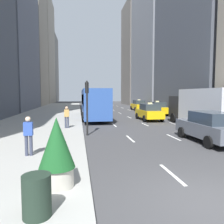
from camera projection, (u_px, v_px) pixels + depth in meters
name	position (u px, v px, depth m)	size (l,w,h in m)	color
ground_plane	(213.00, 202.00, 5.51)	(160.00, 160.00, 0.00)	#3D3D3F
sidewalk_left	(52.00, 113.00, 31.02)	(8.00, 66.00, 0.15)	#9E9E99
lane_markings	(124.00, 115.00, 28.55)	(5.72, 56.00, 0.01)	white
building_row_left	(27.00, 39.00, 46.88)	(6.00, 87.46, 37.14)	slate
building_row_right	(176.00, 27.00, 34.29)	(6.00, 56.57, 32.50)	gray
taxi_lead	(157.00, 108.00, 28.49)	(2.02, 4.40, 1.87)	yellow
taxi_second	(139.00, 105.00, 36.96)	(2.02, 4.40, 1.87)	yellow
taxi_third	(149.00, 112.00, 22.78)	(2.02, 4.40, 1.87)	yellow
sedan_black_near	(209.00, 127.00, 12.33)	(2.02, 4.66, 1.74)	#565B66
city_bus	(94.00, 103.00, 24.54)	(2.80, 11.61, 3.25)	#2D519E
box_truck	(203.00, 107.00, 17.90)	(2.58, 8.40, 3.15)	#262628
trash_can	(37.00, 196.00, 4.57)	(0.60, 0.60, 0.90)	#1E2D23
planter_with_shrub	(57.00, 151.00, 6.00)	(1.00, 1.00, 1.95)	beige
pedestrian_near_curb	(28.00, 134.00, 9.09)	(0.36, 0.22, 1.65)	#383D51
pedestrian_mid_block	(67.00, 116.00, 16.60)	(0.36, 0.22, 1.65)	#383D51
traffic_light_pole	(87.00, 99.00, 14.36)	(0.24, 0.42, 3.60)	black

